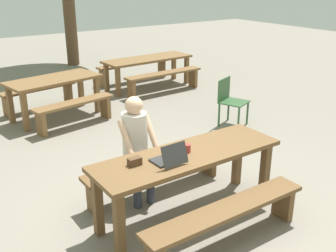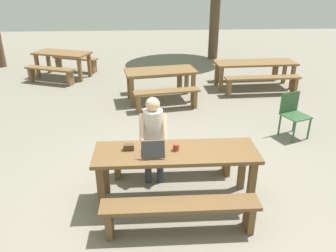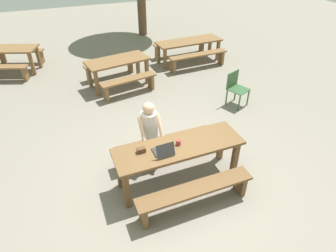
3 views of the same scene
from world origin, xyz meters
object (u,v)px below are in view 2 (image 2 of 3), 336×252
picnic_table_mid (161,75)px  laptop (153,151)px  person_seated (153,133)px  picnic_table_rear (62,57)px  plastic_chair (293,113)px  picnic_table_front (176,159)px  small_pouch (129,147)px  picnic_table_distant (255,66)px  coffee_mug (176,147)px

picnic_table_mid → laptop: bearing=-103.4°
person_seated → picnic_table_rear: size_ratio=0.72×
plastic_chair → picnic_table_rear: size_ratio=0.47×
picnic_table_front → plastic_chair: plastic_chair is taller
small_pouch → person_seated: bearing=58.2°
picnic_table_front → plastic_chair: bearing=38.6°
picnic_table_mid → picnic_table_distant: picnic_table_mid is taller
person_seated → picnic_table_rear: 6.21m
picnic_table_front → person_seated: size_ratio=1.66×
small_pouch → coffee_mug: size_ratio=1.51×
coffee_mug → small_pouch: bearing=175.6°
plastic_chair → picnic_table_rear: (-5.29, 4.33, 0.16)m
laptop → picnic_table_front: bearing=-165.7°
coffee_mug → person_seated: 0.66m
picnic_table_rear → person_seated: bearing=-44.3°
picnic_table_front → coffee_mug: coffee_mug is taller
picnic_table_rear → picnic_table_front: bearing=-44.3°
coffee_mug → plastic_chair: bearing=38.2°
picnic_table_mid → picnic_table_distant: size_ratio=0.82×
laptop → person_seated: person_seated is taller
small_pouch → coffee_mug: coffee_mug is taller
coffee_mug → picnic_table_distant: bearing=62.6°
person_seated → picnic_table_front: bearing=-64.7°
laptop → plastic_chair: size_ratio=0.37×
coffee_mug → person_seated: size_ratio=0.07×
picnic_table_front → picnic_table_mid: bearing=90.6°
plastic_chair → laptop: bearing=-165.1°
coffee_mug → picnic_table_rear: coffee_mug is taller
plastic_chair → picnic_table_mid: 3.27m
laptop → small_pouch: laptop is taller
coffee_mug → person_seated: (-0.29, 0.59, -0.07)m
picnic_table_front → person_seated: 0.68m
laptop → plastic_chair: laptop is taller
small_pouch → picnic_table_front: bearing=-6.7°
picnic_table_front → picnic_table_mid: picnic_table_front is taller
plastic_chair → coffee_mug: bearing=-163.4°
picnic_table_front → picnic_table_rear: (-2.88, 6.24, -0.03)m
laptop → picnic_table_rear: laptop is taller
picnic_table_mid → picnic_table_distant: (2.60, 0.87, -0.03)m
picnic_table_front → picnic_table_distant: (2.55, 4.94, -0.05)m
coffee_mug → picnic_table_rear: size_ratio=0.05×
laptop → picnic_table_mid: bearing=-95.4°
picnic_table_mid → picnic_table_distant: bearing=8.7°
laptop → coffee_mug: 0.33m
picnic_table_rear → plastic_chair: bearing=-18.4°
picnic_table_rear → picnic_table_distant: (5.43, -1.31, -0.02)m
small_pouch → coffee_mug: bearing=-4.4°
picnic_table_rear → picnic_table_distant: size_ratio=0.82×
plastic_chair → picnic_table_rear: plastic_chair is taller
laptop → picnic_table_mid: size_ratio=0.17×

